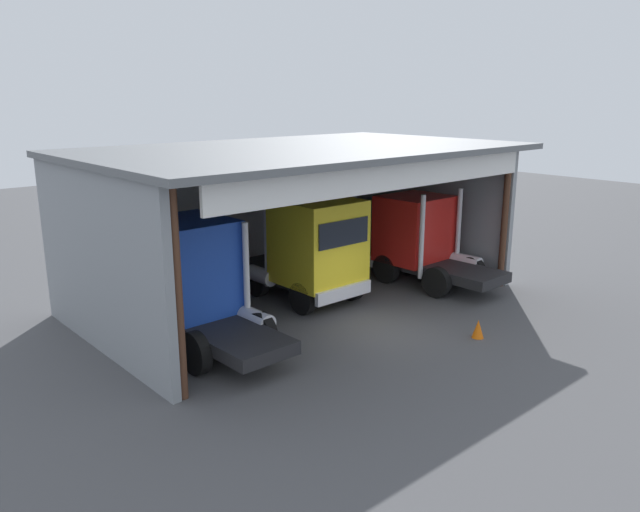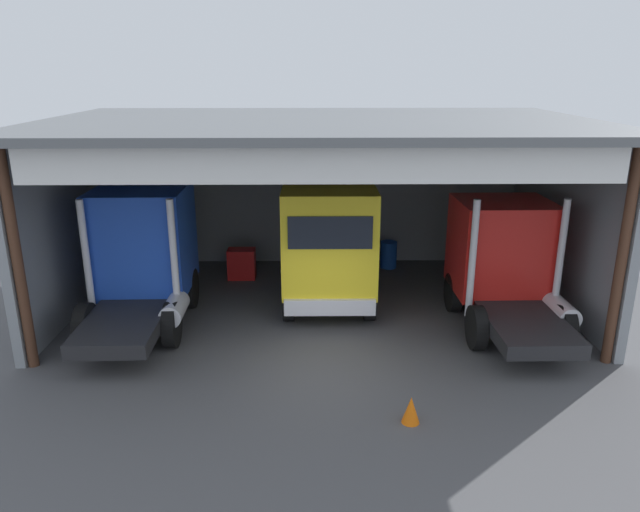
{
  "view_description": "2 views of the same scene",
  "coord_description": "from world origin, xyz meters",
  "px_view_note": "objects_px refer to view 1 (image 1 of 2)",
  "views": [
    {
      "loc": [
        -13.33,
        -12.12,
        7.05
      ],
      "look_at": [
        0.0,
        2.85,
        1.82
      ],
      "focal_mm": 34.69,
      "sensor_mm": 36.0,
      "label": 1
    },
    {
      "loc": [
        -0.22,
        -12.53,
        6.71
      ],
      "look_at": [
        0.0,
        2.85,
        1.82
      ],
      "focal_mm": 33.36,
      "sensor_mm": 36.0,
      "label": 2
    }
  ],
  "objects_px": {
    "tool_cart": "(203,286)",
    "traffic_cone": "(478,329)",
    "truck_red_left_bay": "(422,238)",
    "truck_blue_yard_outside": "(193,281)",
    "truck_yellow_center_right_bay": "(312,248)",
    "oil_drum": "(294,258)"
  },
  "relations": [
    {
      "from": "tool_cart",
      "to": "traffic_cone",
      "type": "distance_m",
      "value": 9.55
    },
    {
      "from": "truck_blue_yard_outside",
      "to": "oil_drum",
      "type": "height_order",
      "value": "truck_blue_yard_outside"
    },
    {
      "from": "truck_red_left_bay",
      "to": "traffic_cone",
      "type": "distance_m",
      "value": 6.04
    },
    {
      "from": "truck_yellow_center_right_bay",
      "to": "truck_blue_yard_outside",
      "type": "bearing_deg",
      "value": 7.6
    },
    {
      "from": "truck_red_left_bay",
      "to": "traffic_cone",
      "type": "relative_size",
      "value": 8.98
    },
    {
      "from": "truck_blue_yard_outside",
      "to": "oil_drum",
      "type": "xyz_separation_m",
      "value": [
        7.27,
        4.36,
        -1.45
      ]
    },
    {
      "from": "truck_blue_yard_outside",
      "to": "tool_cart",
      "type": "xyz_separation_m",
      "value": [
        2.26,
        3.31,
        -1.41
      ]
    },
    {
      "from": "traffic_cone",
      "to": "tool_cart",
      "type": "bearing_deg",
      "value": 116.58
    },
    {
      "from": "truck_red_left_bay",
      "to": "truck_yellow_center_right_bay",
      "type": "bearing_deg",
      "value": 167.55
    },
    {
      "from": "traffic_cone",
      "to": "truck_red_left_bay",
      "type": "bearing_deg",
      "value": 56.43
    },
    {
      "from": "truck_red_left_bay",
      "to": "oil_drum",
      "type": "bearing_deg",
      "value": 117.38
    },
    {
      "from": "truck_yellow_center_right_bay",
      "to": "tool_cart",
      "type": "xyz_separation_m",
      "value": [
        -2.79,
        2.66,
        -1.42
      ]
    },
    {
      "from": "truck_yellow_center_right_bay",
      "to": "truck_red_left_bay",
      "type": "height_order",
      "value": "truck_yellow_center_right_bay"
    },
    {
      "from": "truck_yellow_center_right_bay",
      "to": "traffic_cone",
      "type": "xyz_separation_m",
      "value": [
        1.48,
        -5.87,
        -1.64
      ]
    },
    {
      "from": "truck_blue_yard_outside",
      "to": "tool_cart",
      "type": "bearing_deg",
      "value": 54.95
    },
    {
      "from": "truck_yellow_center_right_bay",
      "to": "tool_cart",
      "type": "height_order",
      "value": "truck_yellow_center_right_bay"
    },
    {
      "from": "tool_cart",
      "to": "traffic_cone",
      "type": "bearing_deg",
      "value": -63.42
    },
    {
      "from": "truck_red_left_bay",
      "to": "tool_cart",
      "type": "height_order",
      "value": "truck_red_left_bay"
    },
    {
      "from": "truck_red_left_bay",
      "to": "oil_drum",
      "type": "height_order",
      "value": "truck_red_left_bay"
    },
    {
      "from": "oil_drum",
      "to": "tool_cart",
      "type": "bearing_deg",
      "value": -168.13
    },
    {
      "from": "truck_blue_yard_outside",
      "to": "truck_yellow_center_right_bay",
      "type": "height_order",
      "value": "truck_yellow_center_right_bay"
    },
    {
      "from": "truck_blue_yard_outside",
      "to": "oil_drum",
      "type": "distance_m",
      "value": 8.6
    }
  ]
}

